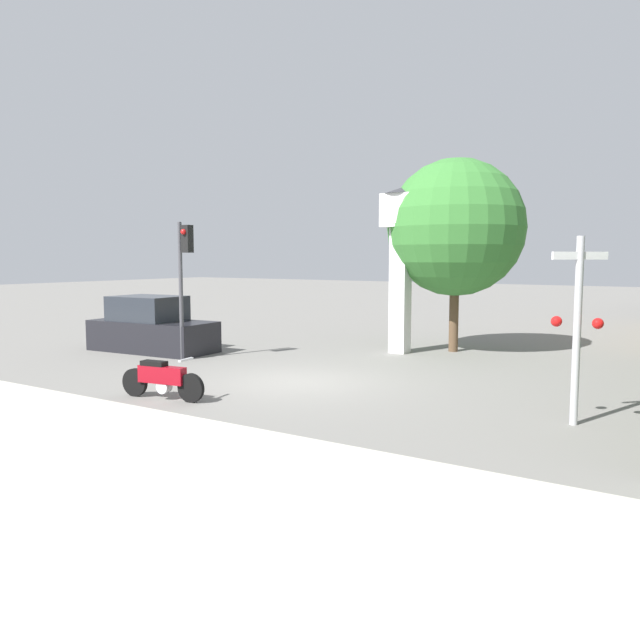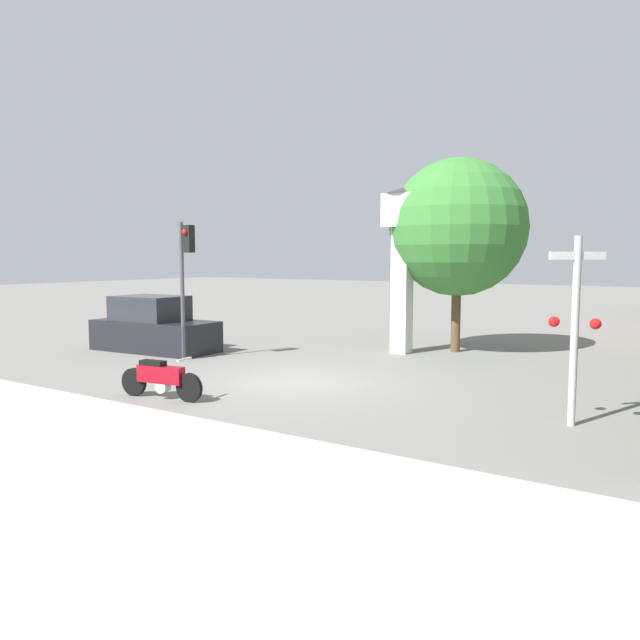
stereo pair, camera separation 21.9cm
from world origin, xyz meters
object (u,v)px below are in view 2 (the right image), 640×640
(street_tree, at_px, (458,228))
(traffic_light, at_px, (185,265))
(clock_tower, at_px, (402,245))
(railroad_crossing_signal, at_px, (575,323))
(motorcycle, at_px, (161,378))
(parked_car, at_px, (154,328))

(street_tree, bearing_deg, traffic_light, -135.71)
(clock_tower, bearing_deg, railroad_crossing_signal, -43.96)
(motorcycle, distance_m, railroad_crossing_signal, 8.43)
(clock_tower, relative_size, street_tree, 0.85)
(clock_tower, relative_size, traffic_light, 1.28)
(street_tree, bearing_deg, railroad_crossing_signal, -55.57)
(railroad_crossing_signal, xyz_separation_m, parked_car, (-13.41, 2.16, -1.13))
(traffic_light, height_order, railroad_crossing_signal, traffic_light)
(railroad_crossing_signal, height_order, street_tree, street_tree)
(traffic_light, xyz_separation_m, railroad_crossing_signal, (11.18, -1.44, -0.94))
(railroad_crossing_signal, bearing_deg, street_tree, 124.43)
(railroad_crossing_signal, distance_m, parked_car, 13.63)
(railroad_crossing_signal, distance_m, street_tree, 9.22)
(motorcycle, bearing_deg, traffic_light, 120.40)
(clock_tower, xyz_separation_m, traffic_light, (-4.75, -4.76, -0.63))
(street_tree, bearing_deg, clock_tower, -138.52)
(railroad_crossing_signal, xyz_separation_m, street_tree, (-5.07, 7.40, 2.11))
(clock_tower, xyz_separation_m, street_tree, (1.36, 1.20, 0.55))
(railroad_crossing_signal, bearing_deg, motorcycle, -161.83)
(clock_tower, height_order, railroad_crossing_signal, clock_tower)
(clock_tower, distance_m, parked_car, 8.51)
(parked_car, bearing_deg, street_tree, 28.45)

